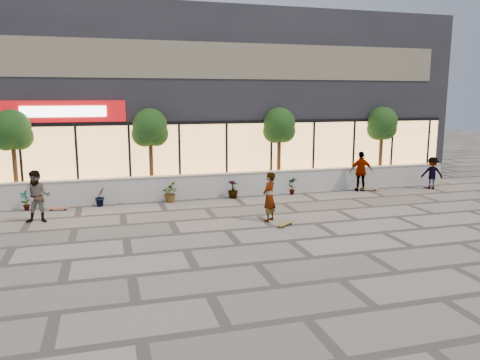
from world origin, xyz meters
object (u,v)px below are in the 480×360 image
object	(u,v)px
skateboard_center	(285,224)
skateboard_right_far	(428,186)
tree_west	(12,132)
skateboard_left	(58,208)
tree_midwest	(150,130)
skateboard_right_near	(370,189)
tree_east	(382,125)
skater_center	(269,197)
skater_right_near	(361,171)
skater_right_far	(432,173)
tree_mideast	(279,127)
skater_left	(37,197)

from	to	relation	value
skateboard_center	skateboard_right_far	bearing A→B (deg)	-12.30
tree_west	skateboard_left	world-z (taller)	tree_west
tree_midwest	skateboard_right_near	bearing A→B (deg)	-8.50
tree_east	skater_center	size ratio (longest dim) A/B	2.20
tree_west	skater_center	bearing A→B (deg)	-30.26
skateboard_right_near	tree_midwest	bearing A→B (deg)	-175.25
tree_west	skater_right_near	bearing A→B (deg)	-5.29
tree_west	skateboard_right_far	xyz separation A→B (m)	(18.80, -1.50, -2.90)
skater_right_far	tree_east	bearing A→B (deg)	-19.05
skateboard_left	skater_right_far	bearing A→B (deg)	3.79
skateboard_center	skateboard_right_near	world-z (taller)	skateboard_center
skateboard_right_near	tree_mideast	bearing A→B (deg)	172.89
tree_midwest	tree_mideast	distance (m)	6.00
tree_midwest	skater_right_far	xyz separation A→B (m)	(13.17, -1.89, -2.21)
tree_midwest	skater_center	bearing A→B (deg)	-55.69
skater_right_near	skateboard_right_near	bearing A→B (deg)	176.84
tree_east	skateboard_right_near	bearing A→B (deg)	-134.19
tree_midwest	skateboard_left	world-z (taller)	tree_midwest
skater_left	skater_right_far	size ratio (longest dim) A/B	1.20
tree_mideast	tree_east	world-z (taller)	same
skateboard_right_far	skater_right_far	bearing A→B (deg)	-140.28
tree_mideast	skater_left	world-z (taller)	tree_mideast
tree_midwest	skateboard_center	world-z (taller)	tree_midwest
skater_right_near	skater_right_far	bearing A→B (deg)	-178.03
tree_east	skater_right_near	bearing A→B (deg)	-143.50
skateboard_left	skateboard_right_near	distance (m)	13.86
skater_left	skater_right_near	xyz separation A→B (m)	(13.89, 1.86, 0.01)
tree_mideast	skateboard_left	bearing A→B (deg)	-171.01
skater_right_far	tree_mideast	bearing A→B (deg)	14.80
tree_midwest	tree_east	distance (m)	11.50
tree_east	skateboard_center	distance (m)	10.13
skateboard_right_far	tree_midwest	bearing A→B (deg)	142.30
skater_center	skater_right_near	distance (m)	7.15
tree_midwest	skateboard_right_far	size ratio (longest dim) A/B	4.89
tree_midwest	skater_center	size ratio (longest dim) A/B	2.20
skater_right_near	skater_right_far	xyz separation A→B (m)	(3.56, -0.49, -0.16)
skater_right_far	skateboard_left	distance (m)	17.00
skater_left	skater_right_far	bearing A→B (deg)	11.90
skateboard_left	skateboard_right_near	xyz separation A→B (m)	(13.86, 0.05, 0.00)
tree_west	skateboard_right_far	bearing A→B (deg)	-4.56
tree_midwest	skateboard_left	xyz separation A→B (m)	(-3.81, -1.55, -2.90)
skater_left	skateboard_left	size ratio (longest dim) A/B	2.25
skater_center	tree_midwest	bearing A→B (deg)	-99.15
skateboard_left	skater_right_near	bearing A→B (deg)	5.59
skateboard_right_near	skateboard_right_far	bearing A→B (deg)	13.25
skateboard_right_near	skater_right_near	bearing A→B (deg)	-179.73
skateboard_left	skateboard_right_near	size ratio (longest dim) A/B	0.96
skater_left	skater_right_far	distance (m)	17.50
skater_center	skateboard_right_near	distance (m)	7.51
skateboard_center	skater_left	bearing A→B (deg)	122.39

